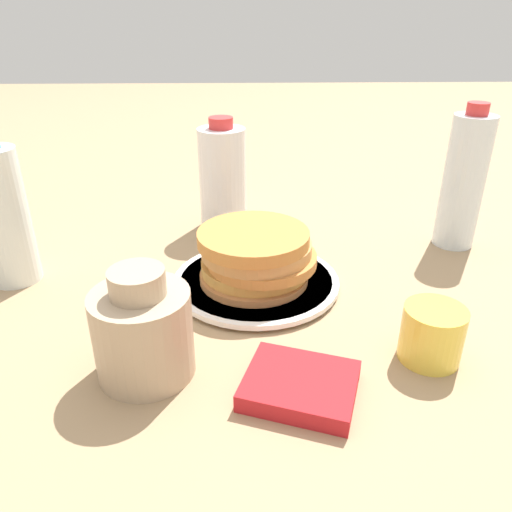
% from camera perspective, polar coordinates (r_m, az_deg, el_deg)
% --- Properties ---
extents(ground_plane, '(4.00, 4.00, 0.00)m').
position_cam_1_polar(ground_plane, '(0.68, 1.69, -4.53)').
color(ground_plane, '#9E7F5B').
extents(plate, '(0.23, 0.23, 0.01)m').
position_cam_1_polar(plate, '(0.70, 0.00, -2.94)').
color(plate, white).
rests_on(plate, ground_plane).
extents(pancake_stack, '(0.16, 0.16, 0.07)m').
position_cam_1_polar(pancake_stack, '(0.67, 0.00, 0.11)').
color(pancake_stack, '#B87946').
rests_on(pancake_stack, plate).
extents(juice_glass, '(0.07, 0.07, 0.06)m').
position_cam_1_polar(juice_glass, '(0.58, 19.47, -8.40)').
color(juice_glass, yellow).
rests_on(juice_glass, ground_plane).
extents(cream_jug, '(0.10, 0.10, 0.12)m').
position_cam_1_polar(cream_jug, '(0.53, -12.80, -8.25)').
color(cream_jug, tan).
rests_on(cream_jug, ground_plane).
extents(water_bottle_near, '(0.07, 0.07, 0.21)m').
position_cam_1_polar(water_bottle_near, '(0.76, -26.95, 4.09)').
color(water_bottle_near, silver).
rests_on(water_bottle_near, ground_plane).
extents(water_bottle_mid, '(0.06, 0.06, 0.23)m').
position_cam_1_polar(water_bottle_mid, '(0.85, 22.64, 7.87)').
color(water_bottle_mid, silver).
rests_on(water_bottle_mid, ground_plane).
extents(water_bottle_far, '(0.08, 0.08, 0.19)m').
position_cam_1_polar(water_bottle_far, '(0.86, -3.84, 8.89)').
color(water_bottle_far, white).
rests_on(water_bottle_far, ground_plane).
extents(napkin, '(0.13, 0.12, 0.02)m').
position_cam_1_polar(napkin, '(0.52, 5.06, -14.53)').
color(napkin, red).
rests_on(napkin, ground_plane).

